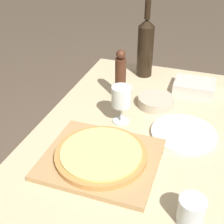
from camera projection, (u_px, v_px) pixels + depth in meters
The scene contains 10 objects.
dining_table at pixel (129, 161), 1.22m from camera, with size 0.74×1.34×0.74m.
cutting_board at pixel (101, 159), 1.05m from camera, with size 0.38×0.33×0.02m.
pizza at pixel (101, 154), 1.04m from camera, with size 0.31×0.31×0.02m.
wine_bottle at pixel (145, 47), 1.53m from camera, with size 0.08×0.08×0.37m.
pepper_mill at pixel (120, 76), 1.36m from camera, with size 0.05×0.05×0.23m.
wine_glass at pixel (121, 98), 1.20m from camera, with size 0.08×0.08×0.16m.
small_bowl at pixel (156, 102), 1.35m from camera, with size 0.16×0.16×0.04m.
drinking_tumbler at pixel (191, 211), 0.83m from camera, with size 0.08×0.08×0.08m.
dinner_plate at pixel (184, 133), 1.18m from camera, with size 0.25×0.25×0.01m.
food_container at pixel (194, 86), 1.46m from camera, with size 0.19×0.14×0.04m.
Camera 1 is at (0.24, -0.89, 1.46)m, focal length 50.00 mm.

